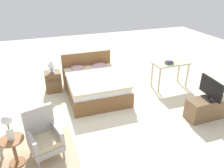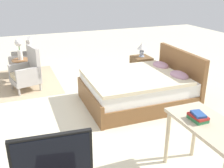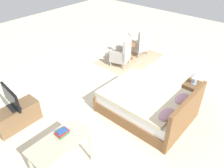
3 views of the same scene
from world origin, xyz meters
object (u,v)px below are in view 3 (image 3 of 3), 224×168
Objects in this scene: bed at (148,104)px; armchair_by_window_right at (122,54)px; tv_stand at (17,116)px; side_table at (129,49)px; table_lamp at (196,76)px; vanity_desk at (61,146)px; tv_flatscreen at (11,98)px; book_stack at (62,132)px; armchair_by_window_left at (140,44)px; flower_vase at (130,36)px; nightstand at (191,93)px.

bed reaches higher than armchair_by_window_right.
bed reaches higher than tv_stand.
side_table is 2.81m from table_lamp.
side_table is 1.66× the size of table_lamp.
bed reaches higher than vanity_desk.
book_stack is at bearing 91.80° from tv_flatscreen.
armchair_by_window_left is 4.90m from book_stack.
vanity_desk is at bearing 87.53° from tv_flatscreen.
tv_stand is at bearing 174.72° from tv_flatscreen.
flower_vase reaches higher than nightstand.
bed is 3.63× the size of side_table.
bed reaches higher than book_stack.
book_stack reaches higher than vanity_desk.
vanity_desk is at bearing 32.22° from book_stack.
armchair_by_window_right is 1.28× the size of tv_flatscreen.
tv_flatscreen is 0.69× the size of vanity_desk.
nightstand is at bearing 70.33° from flower_vase.
armchair_by_window_right reaches higher than tv_stand.
bed is 2.28m from vanity_desk.
vanity_desk is (0.07, 1.69, 0.41)m from tv_stand.
bed is at bearing 137.42° from tv_flatscreen.
nightstand is 3.43m from vanity_desk.
book_stack reaches higher than tv_stand.
armchair_by_window_left is 0.96× the size of tv_stand.
tv_stand is (4.15, 0.04, -0.59)m from flower_vase.
tv_flatscreen reaches higher than bed.
armchair_by_window_right is at bearing 179.33° from tv_stand.
book_stack is (4.10, 1.65, 0.47)m from side_table.
book_stack is (-0.05, 1.61, 0.57)m from tv_stand.
flower_vase is at bearing -109.67° from nightstand.
tv_flatscreen is at bearing -0.54° from armchair_by_window_left.
bed is 2.93m from tv_stand.
armchair_by_window_left is at bearing 179.93° from armchair_by_window_right.
vanity_desk is at bearing 22.23° from flower_vase.
armchair_by_window_right is 3.94m from book_stack.
tv_stand is (4.67, -0.04, -0.14)m from armchair_by_window_left.
tv_flatscreen is (4.15, 0.04, 0.40)m from side_table.
tv_stand is (4.15, 0.04, -0.10)m from side_table.
vanity_desk is (3.71, 1.64, 0.27)m from armchair_by_window_right.
armchair_by_window_right is (1.03, -0.00, 0.00)m from armchair_by_window_left.
table_lamp reaches higher than tv_stand.
vanity_desk is 0.22m from book_stack.
nightstand is 0.57× the size of vanity_desk.
armchair_by_window_left is 4.22× the size of book_stack.
side_table is (-1.99, -2.03, 0.04)m from bed.
tv_stand is at bearing -38.58° from table_lamp.
armchair_by_window_left is 1.93× the size of flower_vase.
armchair_by_window_right is (-1.48, -1.94, 0.08)m from bed.
armchair_by_window_left is at bearing -119.88° from nightstand.
table_lamp is at bearing 70.33° from flower_vase.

